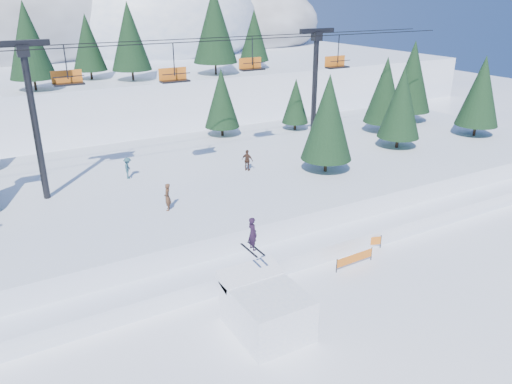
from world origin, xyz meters
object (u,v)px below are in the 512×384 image
banner_far (361,242)px  jump_kicker (266,307)px  chairlift (174,84)px  banner_near (355,258)px

banner_far → jump_kicker: bearing=-157.4°
chairlift → banner_near: 17.59m
jump_kicker → chairlift: bearing=82.3°
chairlift → banner_far: size_ratio=17.15×
banner_near → jump_kicker: bearing=-162.0°
chairlift → banner_far: (7.18, -12.82, -8.78)m
jump_kicker → banner_far: 10.24m
jump_kicker → chairlift: (2.26, 16.74, 8.11)m
chairlift → banner_near: (5.49, -14.22, -8.78)m
banner_near → chairlift: bearing=111.1°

